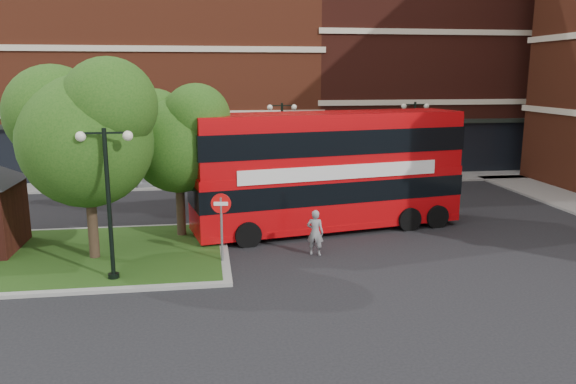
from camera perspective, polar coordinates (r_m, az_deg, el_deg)
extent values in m
plane|color=black|center=(19.02, -0.56, -8.47)|extent=(120.00, 120.00, 0.00)
cube|color=slate|center=(34.88, -4.31, 1.02)|extent=(44.00, 3.00, 0.12)
cube|color=maroon|center=(42.04, -16.44, 11.94)|extent=(26.00, 12.00, 14.00)
cube|color=#471911|center=(44.82, 13.42, 13.35)|extent=(18.00, 12.00, 16.00)
cube|color=gray|center=(22.38, -22.56, -6.09)|extent=(12.60, 7.60, 0.12)
cube|color=#19380F|center=(22.38, -22.57, -6.06)|extent=(12.00, 7.00, 0.15)
cylinder|color=#2D2116|center=(21.09, -19.34, -1.56)|extent=(0.36, 0.36, 3.92)
sphere|color=#1B4611|center=(20.69, -19.79, 4.87)|extent=(4.60, 4.60, 4.60)
sphere|color=#1B4611|center=(21.54, -22.64, 7.34)|extent=(3.45, 3.45, 3.45)
sphere|color=#1B4611|center=(19.98, -17.69, 8.41)|extent=(3.22, 3.22, 3.22)
cylinder|color=#2D2116|center=(23.21, -10.89, -0.47)|extent=(0.36, 0.36, 3.47)
sphere|color=#1B4611|center=(22.86, -11.09, 4.70)|extent=(3.80, 3.80, 3.80)
sphere|color=#1B4611|center=(23.40, -13.45, 6.74)|extent=(2.85, 2.85, 2.85)
sphere|color=#1B4611|center=(22.35, -9.29, 7.48)|extent=(2.66, 2.66, 2.66)
cylinder|color=black|center=(18.59, -17.72, -1.49)|extent=(0.14, 0.14, 5.00)
cylinder|color=black|center=(19.25, -17.27, -8.31)|extent=(0.36, 0.36, 0.30)
cube|color=black|center=(18.21, -18.18, 5.72)|extent=(1.40, 0.06, 0.06)
sphere|color=#F2EACC|center=(18.35, -20.32, 5.31)|extent=(0.32, 0.32, 0.32)
sphere|color=#F2EACC|center=(18.12, -15.97, 5.51)|extent=(0.32, 0.32, 0.32)
cylinder|color=black|center=(32.73, -0.61, 4.66)|extent=(0.14, 0.14, 5.00)
cylinder|color=black|center=(33.11, -0.60, 0.63)|extent=(0.36, 0.36, 0.30)
cube|color=black|center=(32.52, -0.62, 8.77)|extent=(1.40, 0.06, 0.06)
sphere|color=#F2EACC|center=(32.44, -1.86, 8.58)|extent=(0.32, 0.32, 0.32)
sphere|color=#F2EACC|center=(32.63, 0.61, 8.61)|extent=(0.32, 0.32, 0.32)
cylinder|color=black|center=(34.74, 12.63, 4.80)|extent=(0.14, 0.14, 5.00)
cylinder|color=black|center=(35.09, 12.45, 0.99)|extent=(0.36, 0.36, 0.30)
cube|color=black|center=(34.54, 12.80, 8.67)|extent=(1.40, 0.06, 0.06)
sphere|color=#F2EACC|center=(34.30, 11.69, 8.53)|extent=(0.32, 0.32, 0.32)
sphere|color=#F2EACC|center=(34.80, 13.88, 8.47)|extent=(0.32, 0.32, 0.32)
cube|color=#B3070A|center=(24.17, 4.10, -0.17)|extent=(11.89, 4.76, 2.21)
cube|color=#B3070A|center=(23.81, 4.18, 5.05)|extent=(11.77, 4.71, 2.21)
cube|color=black|center=(23.80, 4.18, 5.31)|extent=(11.89, 4.76, 1.00)
cube|color=silver|center=(22.75, 5.48, 2.02)|extent=(8.55, 1.67, 0.58)
imported|color=gray|center=(20.87, 2.78, -4.14)|extent=(0.74, 0.63, 1.73)
imported|color=#B1B3B8|center=(34.37, -14.00, 1.47)|extent=(3.70, 1.79, 1.22)
imported|color=silver|center=(35.11, 4.71, 2.00)|extent=(3.81, 1.69, 1.22)
cylinder|color=slate|center=(19.92, -6.76, -3.95)|extent=(0.09, 0.09, 2.42)
cylinder|color=red|center=(19.67, -6.83, -1.17)|extent=(0.70, 0.16, 0.70)
cube|color=white|center=(19.67, -6.83, -1.17)|extent=(0.50, 0.12, 0.13)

